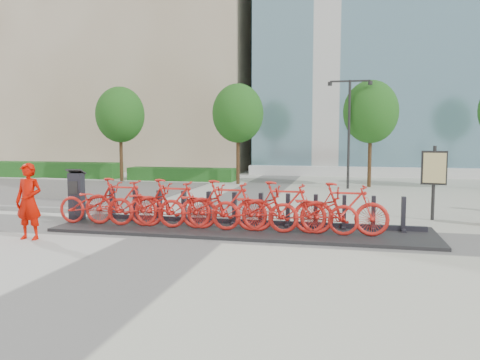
% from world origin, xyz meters
% --- Properties ---
extents(ground, '(120.00, 120.00, 0.00)m').
position_xyz_m(ground, '(0.00, 0.00, 0.00)').
color(ground, '#B3B7A0').
extents(gravel_patch, '(14.00, 14.00, 0.00)m').
position_xyz_m(gravel_patch, '(-10.00, 7.00, 0.01)').
color(gravel_patch, '#514D48').
rests_on(gravel_patch, ground).
extents(hedge_a, '(10.00, 1.40, 0.90)m').
position_xyz_m(hedge_a, '(-14.00, 13.50, 0.45)').
color(hedge_a, '#2B7729').
rests_on(hedge_a, ground).
extents(hedge_b, '(6.00, 1.20, 0.70)m').
position_xyz_m(hedge_b, '(-5.00, 13.20, 0.35)').
color(hedge_b, '#2B7729').
rests_on(hedge_b, ground).
extents(tree_0, '(2.60, 2.60, 5.10)m').
position_xyz_m(tree_0, '(-8.00, 12.00, 3.59)').
color(tree_0, brown).
rests_on(tree_0, ground).
extents(tree_1, '(2.60, 2.60, 5.10)m').
position_xyz_m(tree_1, '(-1.50, 12.00, 3.59)').
color(tree_1, brown).
rests_on(tree_1, ground).
extents(tree_2, '(2.60, 2.60, 5.10)m').
position_xyz_m(tree_2, '(5.00, 12.00, 3.59)').
color(tree_2, brown).
rests_on(tree_2, ground).
extents(streetlamp, '(2.00, 0.20, 5.00)m').
position_xyz_m(streetlamp, '(4.00, 11.00, 3.13)').
color(streetlamp, black).
rests_on(streetlamp, ground).
extents(dock_pad, '(9.60, 2.40, 0.08)m').
position_xyz_m(dock_pad, '(1.30, 0.30, 0.04)').
color(dock_pad, '#242425').
rests_on(dock_pad, ground).
extents(dock_rail_posts, '(8.02, 0.50, 0.85)m').
position_xyz_m(dock_rail_posts, '(1.36, 0.77, 0.51)').
color(dock_rail_posts, '#22222A').
rests_on(dock_rail_posts, dock_pad).
extents(bike_0, '(2.15, 0.75, 1.13)m').
position_xyz_m(bike_0, '(-2.60, -0.05, 0.64)').
color(bike_0, red).
rests_on(bike_0, dock_pad).
extents(bike_1, '(2.08, 0.59, 1.25)m').
position_xyz_m(bike_1, '(-1.88, -0.05, 0.71)').
color(bike_1, red).
rests_on(bike_1, dock_pad).
extents(bike_2, '(2.15, 0.75, 1.13)m').
position_xyz_m(bike_2, '(-1.16, -0.05, 0.64)').
color(bike_2, red).
rests_on(bike_2, dock_pad).
extents(bike_3, '(2.08, 0.59, 1.25)m').
position_xyz_m(bike_3, '(-0.44, -0.05, 0.71)').
color(bike_3, red).
rests_on(bike_3, dock_pad).
extents(bike_4, '(2.15, 0.75, 1.13)m').
position_xyz_m(bike_4, '(0.28, -0.05, 0.64)').
color(bike_4, red).
rests_on(bike_4, dock_pad).
extents(bike_5, '(2.08, 0.59, 1.25)m').
position_xyz_m(bike_5, '(1.00, -0.05, 0.71)').
color(bike_5, red).
rests_on(bike_5, dock_pad).
extents(bike_6, '(2.15, 0.75, 1.13)m').
position_xyz_m(bike_6, '(1.72, -0.05, 0.64)').
color(bike_6, red).
rests_on(bike_6, dock_pad).
extents(bike_7, '(2.08, 0.59, 1.25)m').
position_xyz_m(bike_7, '(2.44, -0.05, 0.71)').
color(bike_7, red).
rests_on(bike_7, dock_pad).
extents(bike_8, '(2.15, 0.75, 1.13)m').
position_xyz_m(bike_8, '(3.16, -0.05, 0.64)').
color(bike_8, red).
rests_on(bike_8, dock_pad).
extents(bike_9, '(2.08, 0.59, 1.25)m').
position_xyz_m(bike_9, '(3.88, -0.05, 0.71)').
color(bike_9, red).
rests_on(bike_9, dock_pad).
extents(kiosk, '(0.48, 0.42, 1.44)m').
position_xyz_m(kiosk, '(-3.50, 0.48, 0.77)').
color(kiosk, '#22222A').
rests_on(kiosk, dock_pad).
extents(worker_red, '(0.66, 0.44, 1.80)m').
position_xyz_m(worker_red, '(-3.34, -1.77, 0.90)').
color(worker_red, '#C30D00').
rests_on(worker_red, ground).
extents(jersey_barrier, '(2.02, 0.69, 0.77)m').
position_xyz_m(jersey_barrier, '(-7.08, 4.91, 0.38)').
color(jersey_barrier, gray).
rests_on(jersey_barrier, ground).
extents(map_sign, '(0.71, 0.25, 2.16)m').
position_xyz_m(map_sign, '(6.38, 3.07, 1.43)').
color(map_sign, black).
rests_on(map_sign, ground).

